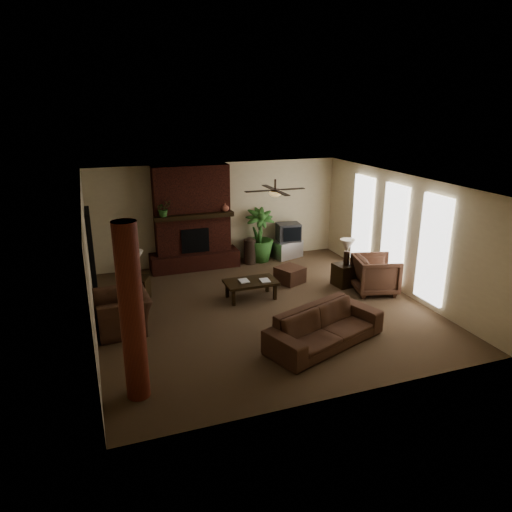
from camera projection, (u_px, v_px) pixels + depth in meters
name	position (u px, v px, depth m)	size (l,w,h in m)	color
room_shell	(262.00, 248.00, 10.04)	(7.00, 7.00, 7.00)	brown
fireplace	(193.00, 227.00, 12.74)	(2.40, 0.70, 2.80)	#471B12
windows	(394.00, 233.00, 11.34)	(0.08, 3.65, 2.35)	white
log_column	(132.00, 314.00, 6.94)	(0.36, 0.36, 2.80)	maroon
doorway	(92.00, 256.00, 10.65)	(0.10, 1.00, 2.10)	black
ceiling_fan	(275.00, 192.00, 10.08)	(1.35, 1.35, 0.37)	#302015
sofa	(325.00, 321.00, 8.81)	(2.39, 0.70, 0.93)	#4B2F20
armchair_left	(122.00, 306.00, 9.36)	(1.16, 0.76, 1.02)	#4B2F20
armchair_right	(376.00, 273.00, 11.22)	(0.96, 0.90, 0.99)	#4B2F20
coffee_table	(251.00, 283.00, 10.90)	(1.20, 0.70, 0.43)	black
ottoman	(290.00, 275.00, 11.93)	(0.60, 0.60, 0.40)	#4B2F20
tv_stand	(287.00, 249.00, 13.84)	(0.85, 0.50, 0.50)	silver
tv	(289.00, 232.00, 13.68)	(0.70, 0.60, 0.52)	#343436
floor_vase	(250.00, 249.00, 13.26)	(0.34, 0.34, 0.77)	#31241B
floor_plant	(259.00, 246.00, 13.51)	(0.84, 1.51, 0.84)	#316127
side_table_left	(138.00, 289.00, 10.82)	(0.50, 0.50, 0.55)	black
lamp_left	(136.00, 259.00, 10.57)	(0.45, 0.45, 0.65)	#302015
side_table_right	(345.00, 275.00, 11.71)	(0.50, 0.50, 0.55)	black
lamp_right	(347.00, 247.00, 11.45)	(0.44, 0.44, 0.65)	#302015
mantel_plant	(163.00, 210.00, 12.05)	(0.38, 0.42, 0.33)	#316127
mantel_vase	(225.00, 207.00, 12.66)	(0.22, 0.23, 0.22)	#974F3C
book_a	(239.00, 276.00, 10.77)	(0.22, 0.03, 0.29)	#999999
book_b	(261.00, 275.00, 10.81)	(0.21, 0.02, 0.29)	#999999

